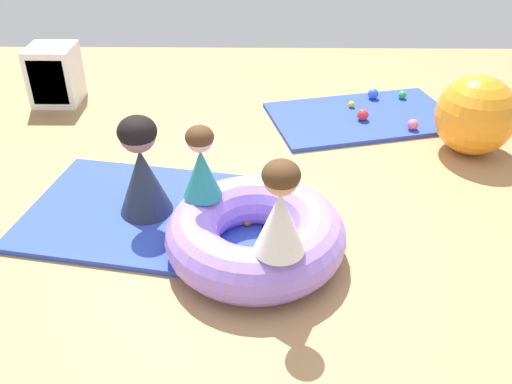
# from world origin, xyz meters

# --- Properties ---
(ground_plane) EXTENTS (8.00, 8.00, 0.00)m
(ground_plane) POSITION_xyz_m (0.00, 0.00, 0.00)
(ground_plane) COLOR tan
(gym_mat_near_left) EXTENTS (1.87, 1.38, 0.04)m
(gym_mat_near_left) POSITION_xyz_m (0.99, 1.91, 0.02)
(gym_mat_near_left) COLOR #2D47B7
(gym_mat_near_left) RESTS_ON ground
(gym_mat_center_rear) EXTENTS (1.83, 1.46, 0.04)m
(gym_mat_center_rear) POSITION_xyz_m (-0.75, 0.31, 0.02)
(gym_mat_center_rear) COLOR #2D47B7
(gym_mat_center_rear) RESTS_ON ground
(inflatable_cushion) EXTENTS (1.12, 1.12, 0.33)m
(inflatable_cushion) POSITION_xyz_m (0.01, -0.13, 0.17)
(inflatable_cushion) COLOR #9975EA
(inflatable_cushion) RESTS_ON ground
(child_in_teal) EXTENTS (0.33, 0.33, 0.48)m
(child_in_teal) POSITION_xyz_m (-0.32, 0.05, 0.57)
(child_in_teal) COLOR teal
(child_in_teal) RESTS_ON inflatable_cushion
(child_in_white) EXTENTS (0.35, 0.35, 0.56)m
(child_in_white) POSITION_xyz_m (0.15, -0.49, 0.60)
(child_in_white) COLOR white
(child_in_white) RESTS_ON inflatable_cushion
(adult_seated) EXTENTS (0.51, 0.51, 0.71)m
(adult_seated) POSITION_xyz_m (-0.75, 0.31, 0.39)
(adult_seated) COLOR #232D3D
(adult_seated) RESTS_ON gym_mat_center_rear
(play_ball_blue) EXTENTS (0.11, 0.11, 0.11)m
(play_ball_blue) POSITION_xyz_m (-0.09, 0.49, 0.09)
(play_ball_blue) COLOR blue
(play_ball_blue) RESTS_ON gym_mat_center_rear
(play_ball_pink) EXTENTS (0.10, 0.10, 0.10)m
(play_ball_pink) POSITION_xyz_m (1.39, 1.61, 0.09)
(play_ball_pink) COLOR pink
(play_ball_pink) RESTS_ON gym_mat_near_left
(play_ball_green) EXTENTS (0.08, 0.08, 0.08)m
(play_ball_green) POSITION_xyz_m (1.45, 2.31, 0.08)
(play_ball_green) COLOR green
(play_ball_green) RESTS_ON gym_mat_near_left
(play_ball_red) EXTENTS (0.11, 0.11, 0.11)m
(play_ball_red) POSITION_xyz_m (0.98, 1.80, 0.09)
(play_ball_red) COLOR red
(play_ball_red) RESTS_ON gym_mat_near_left
(play_ball_orange) EXTENTS (0.07, 0.07, 0.07)m
(play_ball_orange) POSITION_xyz_m (-0.05, 0.14, 0.07)
(play_ball_orange) COLOR orange
(play_ball_orange) RESTS_ON gym_mat_center_rear
(play_ball_yellow) EXTENTS (0.06, 0.06, 0.06)m
(play_ball_yellow) POSITION_xyz_m (0.91, 2.08, 0.07)
(play_ball_yellow) COLOR yellow
(play_ball_yellow) RESTS_ON gym_mat_near_left
(play_ball_teal) EXTENTS (0.07, 0.07, 0.07)m
(play_ball_teal) POSITION_xyz_m (1.70, 1.89, 0.08)
(play_ball_teal) COLOR teal
(play_ball_teal) RESTS_ON gym_mat_near_left
(play_ball_blue_second) EXTENTS (0.11, 0.11, 0.11)m
(play_ball_blue_second) POSITION_xyz_m (1.15, 2.30, 0.09)
(play_ball_blue_second) COLOR blue
(play_ball_blue_second) RESTS_ON gym_mat_near_left
(exercise_ball_large) EXTENTS (0.65, 0.65, 0.65)m
(exercise_ball_large) POSITION_xyz_m (1.80, 1.29, 0.33)
(exercise_ball_large) COLOR orange
(exercise_ball_large) RESTS_ON ground
(storage_cube) EXTENTS (0.44, 0.44, 0.56)m
(storage_cube) POSITION_xyz_m (-1.99, 2.27, 0.28)
(storage_cube) COLOR white
(storage_cube) RESTS_ON ground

